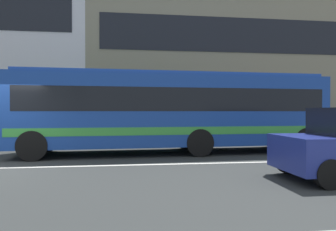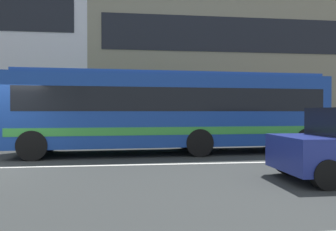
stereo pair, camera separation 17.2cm
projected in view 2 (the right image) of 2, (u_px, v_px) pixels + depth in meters
The scene contains 3 objects.
hedge_row_far at pixel (0, 133), 15.02m from camera, with size 18.80×1.10×1.10m, color #2C7434.
apartment_block_right at pixel (231, 62), 25.71m from camera, with size 22.34×10.28×11.75m.
transit_bus at pixel (173, 109), 11.98m from camera, with size 12.03×3.14×3.10m.
Camera 2 is at (4.25, -9.27, 1.62)m, focal length 32.48 mm.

